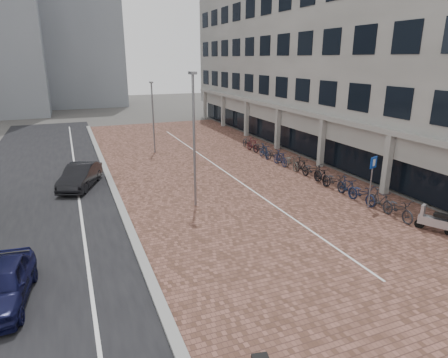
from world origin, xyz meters
TOP-DOWN VIEW (x-y plane):
  - ground at (0.00, 0.00)m, footprint 140.00×140.00m
  - plaza_brick at (2.00, 12.00)m, footprint 14.50×42.00m
  - street_asphalt at (-9.00, 12.00)m, footprint 8.00×50.00m
  - curb at (-5.10, 12.00)m, footprint 0.35×42.00m
  - lane_line at (-7.00, 12.00)m, footprint 0.12×44.00m
  - parking_line at (2.20, 12.00)m, footprint 0.10×30.00m
  - office_building at (12.97, 16.00)m, footprint 8.40×40.00m
  - car_navy at (-9.51, 0.52)m, footprint 1.93×3.98m
  - car_dark at (-6.78, 11.49)m, footprint 2.81×4.35m
  - scooter_front at (7.13, -0.74)m, footprint 1.24×1.73m
  - parking_sign at (6.37, 2.50)m, footprint 0.54×0.23m
  - lamp_near at (-1.50, 6.17)m, footprint 0.12×0.12m
  - lamp_far at (-0.92, 18.38)m, footprint 0.12×0.12m
  - bike_row at (6.61, 9.05)m, footprint 1.09×18.12m

SIDE VIEW (x-z plane):
  - ground at x=0.00m, z-range 0.00..0.00m
  - street_asphalt at x=-9.00m, z-range -0.01..0.02m
  - plaza_brick at x=2.00m, z-range -0.01..0.03m
  - lane_line at x=-7.00m, z-range 0.02..0.02m
  - parking_line at x=2.20m, z-range 0.03..0.04m
  - curb at x=-5.10m, z-range 0.00..0.14m
  - bike_row at x=6.61m, z-range 0.00..1.05m
  - scooter_front at x=7.13m, z-range 0.00..1.15m
  - car_navy at x=-9.51m, z-range 0.00..1.31m
  - car_dark at x=-6.78m, z-range 0.00..1.35m
  - parking_sign at x=6.37m, z-range 0.49..3.17m
  - lamp_far at x=-0.92m, z-range 0.00..5.47m
  - lamp_near at x=-1.50m, z-range 0.00..6.56m
  - office_building at x=12.97m, z-range 0.94..15.94m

